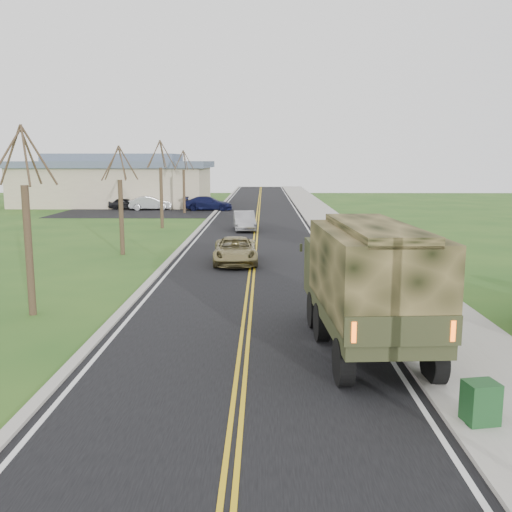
{
  "coord_description": "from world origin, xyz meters",
  "views": [
    {
      "loc": [
        0.52,
        -7.91,
        4.98
      ],
      "look_at": [
        0.27,
        10.94,
        1.8
      ],
      "focal_mm": 40.0,
      "sensor_mm": 36.0,
      "label": 1
    }
  ],
  "objects_px": {
    "military_truck": "(367,277)",
    "utility_box_near": "(481,402)",
    "suv_champagne": "(235,250)",
    "sedan_silver": "(244,221)"
  },
  "relations": [
    {
      "from": "military_truck",
      "to": "utility_box_near",
      "type": "bearing_deg",
      "value": -75.73
    },
    {
      "from": "suv_champagne",
      "to": "military_truck",
      "type": "bearing_deg",
      "value": -75.2
    },
    {
      "from": "military_truck",
      "to": "utility_box_near",
      "type": "height_order",
      "value": "military_truck"
    },
    {
      "from": "suv_champagne",
      "to": "utility_box_near",
      "type": "relative_size",
      "value": 5.65
    },
    {
      "from": "suv_champagne",
      "to": "sedan_silver",
      "type": "distance_m",
      "value": 13.23
    },
    {
      "from": "suv_champagne",
      "to": "utility_box_near",
      "type": "bearing_deg",
      "value": -75.21
    },
    {
      "from": "suv_champagne",
      "to": "sedan_silver",
      "type": "relative_size",
      "value": 1.09
    },
    {
      "from": "sedan_silver",
      "to": "military_truck",
      "type": "bearing_deg",
      "value": -86.49
    },
    {
      "from": "military_truck",
      "to": "suv_champagne",
      "type": "distance_m",
      "value": 13.57
    },
    {
      "from": "suv_champagne",
      "to": "utility_box_near",
      "type": "xyz_separation_m",
      "value": [
        5.45,
        -17.29,
        -0.13
      ]
    }
  ]
}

